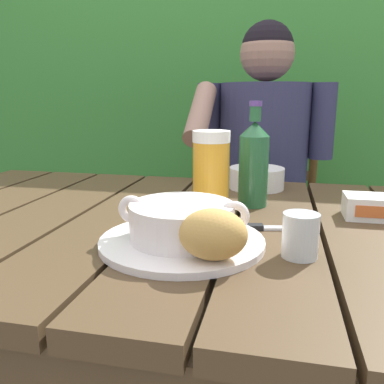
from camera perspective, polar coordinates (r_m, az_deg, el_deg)
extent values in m
cube|color=#483520|center=(0.96, -19.48, -3.45)|extent=(0.16, 0.86, 0.04)
cube|color=#483520|center=(0.89, -10.23, -4.28)|extent=(0.16, 0.86, 0.04)
cube|color=#483520|center=(0.84, 0.41, -5.10)|extent=(0.16, 0.86, 0.04)
cube|color=#483520|center=(0.82, 11.93, -5.78)|extent=(0.16, 0.86, 0.04)
cube|color=#483520|center=(0.84, 23.45, -6.22)|extent=(0.16, 0.86, 0.04)
cube|color=#483520|center=(0.53, -9.53, -24.81)|extent=(1.45, 0.03, 0.08)
cube|color=#483520|center=(1.23, 4.25, -1.91)|extent=(1.45, 0.03, 0.08)
cube|color=#483520|center=(1.59, -22.74, -10.99)|extent=(0.06, 0.06, 0.69)
cube|color=#388034|center=(2.31, 8.47, 12.46)|extent=(3.46, 0.60, 1.88)
cylinder|color=#4C3823|center=(2.49, 19.26, 5.14)|extent=(0.10, 0.10, 1.29)
cylinder|color=#503616|center=(1.58, 16.83, -15.53)|extent=(0.04, 0.04, 0.44)
cylinder|color=#503616|center=(1.59, 1.42, -14.62)|extent=(0.04, 0.04, 0.44)
cylinder|color=#503616|center=(1.95, 15.96, -9.68)|extent=(0.04, 0.04, 0.44)
cylinder|color=#503616|center=(1.96, 3.76, -9.02)|extent=(0.04, 0.04, 0.44)
cube|color=#503616|center=(1.67, 9.80, -4.77)|extent=(0.45, 0.45, 0.02)
cylinder|color=#503616|center=(1.82, 16.94, 4.70)|extent=(0.04, 0.04, 0.54)
cylinder|color=#503616|center=(1.83, 4.00, 5.31)|extent=(0.04, 0.04, 0.54)
cube|color=#503616|center=(1.83, 10.34, 2.54)|extent=(0.41, 0.02, 0.04)
cube|color=#503616|center=(1.81, 10.52, 6.72)|extent=(0.41, 0.02, 0.04)
cube|color=#503616|center=(1.80, 10.71, 10.96)|extent=(0.41, 0.02, 0.04)
cylinder|color=#313153|center=(1.49, 12.26, -16.98)|extent=(0.11, 0.11, 0.45)
cylinder|color=#313153|center=(1.46, 12.84, -5.28)|extent=(0.13, 0.40, 0.13)
cylinder|color=#313153|center=(1.49, 5.45, -16.56)|extent=(0.11, 0.11, 0.45)
cylinder|color=#313153|center=(1.47, 6.18, -4.93)|extent=(0.13, 0.40, 0.13)
cylinder|color=#313153|center=(1.50, 10.08, 5.31)|extent=(0.32, 0.32, 0.51)
sphere|color=#976F5F|center=(1.50, 10.66, 18.84)|extent=(0.19, 0.19, 0.19)
sphere|color=black|center=(1.50, 10.70, 19.56)|extent=(0.18, 0.18, 0.18)
cylinder|color=#313153|center=(1.48, 18.13, 9.56)|extent=(0.08, 0.08, 0.26)
cylinder|color=#313153|center=(1.49, 2.43, 10.23)|extent=(0.08, 0.08, 0.26)
cylinder|color=#976F5F|center=(1.33, 1.23, 11.15)|extent=(0.07, 0.25, 0.21)
cylinder|color=white|center=(0.69, -1.43, -7.04)|extent=(0.28, 0.28, 0.01)
cylinder|color=white|center=(0.68, -1.45, -4.16)|extent=(0.18, 0.18, 0.06)
cylinder|color=orange|center=(0.68, -1.46, -3.08)|extent=(0.16, 0.16, 0.01)
torus|color=white|center=(0.70, -8.53, -2.46)|extent=(0.05, 0.01, 0.05)
torus|color=white|center=(0.66, 6.06, -3.38)|extent=(0.05, 0.01, 0.05)
ellipsoid|color=tan|center=(0.59, 3.03, -6.03)|extent=(0.11, 0.08, 0.08)
cylinder|color=orange|center=(0.87, 2.72, 2.01)|extent=(0.08, 0.08, 0.16)
cylinder|color=white|center=(0.85, 2.78, 7.92)|extent=(0.08, 0.08, 0.02)
cylinder|color=#255D34|center=(0.93, 8.73, 2.92)|extent=(0.07, 0.07, 0.16)
cone|color=#255D34|center=(0.92, 8.94, 8.90)|extent=(0.07, 0.07, 0.03)
cylinder|color=#255D34|center=(0.92, 9.02, 10.94)|extent=(0.03, 0.03, 0.03)
cylinder|color=#583A87|center=(0.92, 9.07, 12.34)|extent=(0.03, 0.03, 0.01)
cylinder|color=silver|center=(0.66, 15.18, -5.99)|extent=(0.06, 0.06, 0.07)
cube|color=white|center=(0.92, 24.08, -1.94)|extent=(0.11, 0.08, 0.05)
cube|color=#D3622C|center=(0.88, 24.59, -2.63)|extent=(0.07, 0.00, 0.02)
cube|color=silver|center=(0.79, 12.26, -5.04)|extent=(0.12, 0.04, 0.00)
cube|color=black|center=(0.78, 7.85, -4.94)|extent=(0.06, 0.03, 0.01)
cylinder|color=white|center=(1.13, 9.18, 1.99)|extent=(0.15, 0.15, 0.06)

